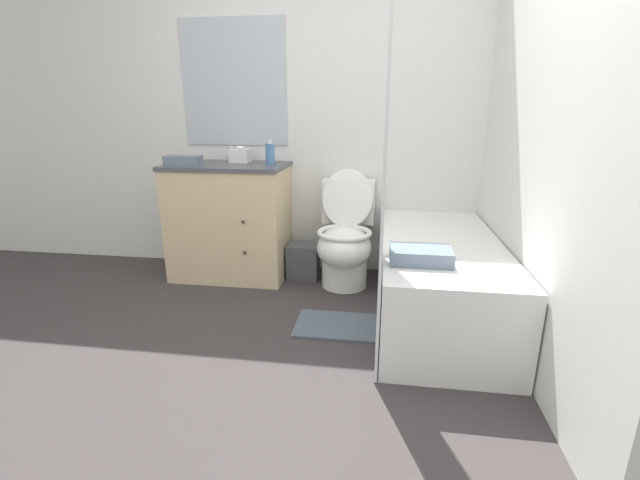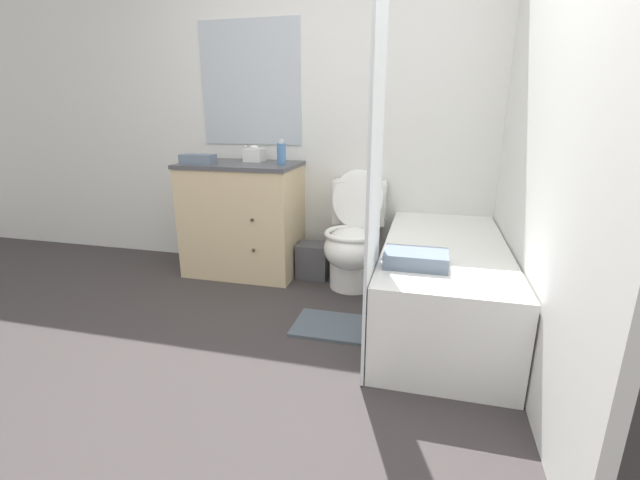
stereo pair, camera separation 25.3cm
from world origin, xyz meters
name	(u,v)px [view 2 (the right image)]	position (x,y,z in m)	size (l,w,h in m)	color
ground_plane	(260,396)	(0.00, 0.00, 0.00)	(14.00, 14.00, 0.00)	#383333
wall_back	(341,113)	(-0.01, 1.78, 1.25)	(8.00, 0.06, 2.50)	silver
wall_right	(539,114)	(1.20, 0.88, 1.25)	(0.05, 2.75, 2.50)	silver
vanity_cabinet	(243,217)	(-0.73, 1.49, 0.45)	(0.89, 0.57, 0.88)	beige
sink_faucet	(250,156)	(-0.73, 1.68, 0.92)	(0.14, 0.12, 0.12)	silver
toilet	(354,241)	(0.18, 1.41, 0.34)	(0.40, 0.64, 0.85)	white
bathtub	(442,283)	(0.81, 0.97, 0.26)	(0.71, 1.56, 0.51)	white
shower_curtain	(375,178)	(0.44, 0.41, 0.97)	(0.02, 0.44, 1.93)	white
wastebasket	(313,260)	(-0.15, 1.51, 0.13)	(0.24, 0.20, 0.27)	#4C4C51
tissue_box	(254,155)	(-0.65, 1.60, 0.93)	(0.14, 0.14, 0.12)	white
soap_dispenser	(281,153)	(-0.39, 1.48, 0.96)	(0.07, 0.07, 0.18)	#4C7AB2
hand_towel_folded	(198,159)	(-1.00, 1.35, 0.92)	(0.26, 0.12, 0.07)	slate
bath_towel_folded	(416,259)	(0.65, 0.54, 0.54)	(0.32, 0.21, 0.08)	slate
bath_mat	(336,326)	(0.20, 0.73, 0.01)	(0.51, 0.35, 0.02)	#4C5660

